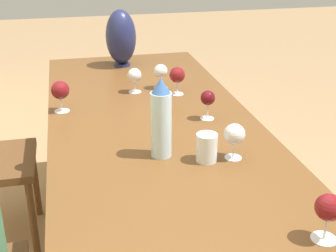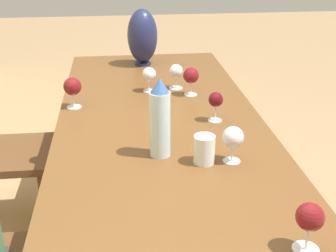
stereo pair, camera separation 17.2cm
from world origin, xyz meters
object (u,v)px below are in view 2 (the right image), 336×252
at_px(wine_glass_0, 310,218).
at_px(wine_glass_3, 233,138).
at_px(vase, 142,36).
at_px(wine_glass_2, 176,72).
at_px(water_bottle, 160,119).
at_px(water_tumbler, 204,149).
at_px(wine_glass_7, 216,100).
at_px(wine_glass_6, 149,75).
at_px(wine_glass_4, 191,76).
at_px(wine_glass_1, 72,87).

relative_size(wine_glass_0, wine_glass_3, 1.04).
bearing_deg(vase, wine_glass_2, -162.81).
distance_m(wine_glass_0, wine_glass_2, 1.34).
distance_m(water_bottle, water_tumbler, 0.19).
bearing_deg(wine_glass_7, water_tumbler, 162.44).
bearing_deg(water_tumbler, wine_glass_6, 9.79).
distance_m(wine_glass_6, wine_glass_7, 0.49).
bearing_deg(wine_glass_4, wine_glass_3, -177.06).
bearing_deg(water_bottle, wine_glass_7, -42.23).
distance_m(wine_glass_2, wine_glass_3, 0.83).
xyz_separation_m(water_bottle, wine_glass_0, (-0.59, -0.33, -0.05)).
distance_m(water_bottle, wine_glass_3, 0.27).
height_order(wine_glass_1, wine_glass_2, wine_glass_1).
relative_size(wine_glass_1, wine_glass_2, 1.13).
distance_m(wine_glass_1, wine_glass_3, 0.85).
relative_size(vase, wine_glass_7, 2.55).
distance_m(wine_glass_2, wine_glass_4, 0.12).
xyz_separation_m(wine_glass_3, wine_glass_4, (0.71, 0.04, 0.00)).
height_order(water_bottle, water_tumbler, water_bottle).
bearing_deg(wine_glass_6, wine_glass_1, 117.00).
xyz_separation_m(wine_glass_1, wine_glass_4, (0.11, -0.57, -0.00)).
height_order(wine_glass_6, wine_glass_7, wine_glass_7).
distance_m(water_tumbler, wine_glass_3, 0.11).
bearing_deg(wine_glass_2, vase, 17.19).
xyz_separation_m(wine_glass_1, wine_glass_3, (-0.61, -0.60, -0.01)).
height_order(wine_glass_4, wine_glass_7, wine_glass_4).
distance_m(vase, wine_glass_2, 0.48).
distance_m(water_bottle, wine_glass_0, 0.67).
bearing_deg(wine_glass_3, water_bottle, 72.25).
bearing_deg(wine_glass_1, wine_glass_2, -66.91).
bearing_deg(vase, wine_glass_4, -160.35).
xyz_separation_m(vase, wine_glass_7, (-0.90, -0.25, -0.08)).
relative_size(wine_glass_4, wine_glass_7, 1.08).
xyz_separation_m(water_bottle, wine_glass_1, (0.53, 0.35, -0.04)).
bearing_deg(wine_glass_6, water_bottle, 178.88).
height_order(wine_glass_0, wine_glass_2, wine_glass_0).
bearing_deg(wine_glass_2, wine_glass_1, 113.09).
bearing_deg(water_bottle, wine_glass_1, 33.76).
height_order(vase, wine_glass_3, vase).
bearing_deg(wine_glass_3, wine_glass_7, -2.53).
xyz_separation_m(wine_glass_0, wine_glass_6, (1.30, 0.31, -0.01)).
bearing_deg(wine_glass_4, wine_glass_0, -174.66).
xyz_separation_m(water_tumbler, wine_glass_1, (0.60, 0.50, 0.05)).
relative_size(wine_glass_1, wine_glass_4, 1.03).
height_order(wine_glass_2, wine_glass_4, wine_glass_4).
height_order(wine_glass_0, wine_glass_1, wine_glass_1).
xyz_separation_m(wine_glass_4, wine_glass_6, (0.08, 0.20, -0.01)).
distance_m(vase, wine_glass_3, 1.30).
distance_m(vase, wine_glass_7, 0.94).
bearing_deg(wine_glass_1, water_bottle, -146.24).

